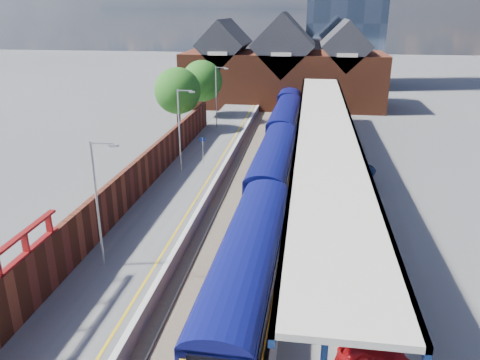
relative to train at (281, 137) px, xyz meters
The scene contains 21 objects.
ground 2.62m from the train, 165.93° to the right, with size 240.00×240.00×0.00m, color #5B5B5E.
ballast_bed 10.69m from the train, 98.19° to the right, with size 6.00×76.00×0.06m, color #473D33.
rails 10.67m from the train, 98.19° to the right, with size 4.51×76.00×0.14m.
left_platform 12.62m from the train, 123.98° to the right, with size 5.00×76.00×1.00m, color #565659.
right_platform 11.43m from the train, 66.52° to the right, with size 6.00×76.00×1.00m, color #565659.
coping_left 11.42m from the train, 114.11° to the right, with size 0.30×76.00×0.05m, color silver.
coping_right 10.56m from the train, 80.93° to the right, with size 0.30×76.00×0.05m, color silver.
yellow_line 11.68m from the train, 116.81° to the right, with size 0.14×76.00×0.01m, color yellow.
train is the anchor object (origin of this frame).
canopy 9.83m from the train, 64.66° to the right, with size 4.50×52.00×4.48m.
lamp_post_b 25.77m from the train, 107.86° to the right, with size 1.48×0.18×7.00m.
lamp_post_c 11.84m from the train, 133.17° to the right, with size 1.48×0.18×7.00m.
lamp_post_d 11.32m from the train, 135.85° to the left, with size 1.48×0.18×7.00m.
platform_sign 9.12m from the train, 135.53° to the right, with size 0.55×0.08×2.50m.
brick_wall 19.38m from the train, 119.67° to the right, with size 0.35×50.00×3.86m.
station_building 27.86m from the train, 93.09° to the left, with size 30.00×12.12×13.78m.
tree_near 13.46m from the train, 154.96° to the left, with size 5.20×5.20×8.10m.
tree_far 17.64m from the train, 128.70° to the left, with size 5.20×5.20×8.10m.
parked_car_silver 23.81m from the train, 77.12° to the right, with size 1.50×4.31×1.42m, color silver.
parked_car_dark 27.46m from the train, 77.79° to the right, with size 1.57×3.87×1.12m, color black.
parked_car_blue 9.40m from the train, 47.60° to the right, with size 1.98×4.30×1.20m, color navy.
Camera 1 is at (4.05, -14.96, 14.09)m, focal length 35.00 mm.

